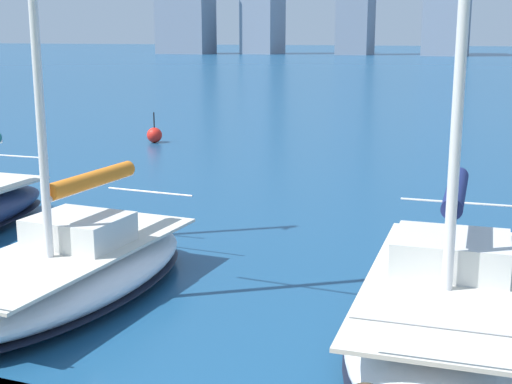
{
  "coord_description": "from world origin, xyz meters",
  "views": [
    {
      "loc": [
        -4.16,
        5.29,
        4.93
      ],
      "look_at": [
        0.22,
        -6.15,
        2.2
      ],
      "focal_mm": 50.0,
      "sensor_mm": 36.0,
      "label": 1
    }
  ],
  "objects": [
    {
      "name": "sailboat_orange",
      "position": [
        3.75,
        -5.45,
        0.58
      ],
      "size": [
        3.12,
        6.8,
        9.24
      ],
      "color": "white",
      "rests_on": "ground"
    },
    {
      "name": "channel_buoy",
      "position": [
        11.91,
        -23.54,
        0.36
      ],
      "size": [
        0.7,
        0.7,
        1.4
      ],
      "color": "red",
      "rests_on": "ground"
    },
    {
      "name": "sailboat_navy",
      "position": [
        -3.21,
        -5.47,
        0.74
      ],
      "size": [
        3.32,
        7.03,
        12.89
      ],
      "color": "white",
      "rests_on": "ground"
    }
  ]
}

